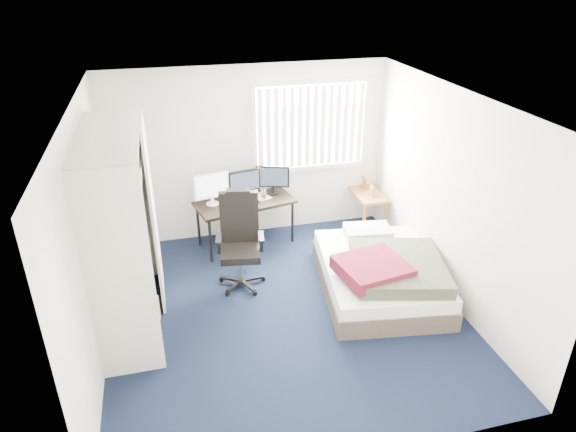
{
  "coord_description": "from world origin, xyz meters",
  "views": [
    {
      "loc": [
        -1.18,
        -4.79,
        3.71
      ],
      "look_at": [
        0.14,
        0.4,
        1.05
      ],
      "focal_mm": 32.0,
      "sensor_mm": 36.0,
      "label": 1
    }
  ],
  "objects_px": {
    "desk": "(244,198)",
    "bed": "(381,273)",
    "nightstand": "(366,195)",
    "office_chair": "(241,250)"
  },
  "relations": [
    {
      "from": "desk",
      "to": "bed",
      "type": "bearing_deg",
      "value": -49.61
    },
    {
      "from": "desk",
      "to": "nightstand",
      "type": "bearing_deg",
      "value": 2.79
    },
    {
      "from": "desk",
      "to": "bed",
      "type": "distance_m",
      "value": 2.22
    },
    {
      "from": "office_chair",
      "to": "bed",
      "type": "height_order",
      "value": "office_chair"
    },
    {
      "from": "desk",
      "to": "bed",
      "type": "xyz_separation_m",
      "value": [
        1.41,
        -1.65,
        -0.45
      ]
    },
    {
      "from": "office_chair",
      "to": "bed",
      "type": "relative_size",
      "value": 0.6
    },
    {
      "from": "desk",
      "to": "office_chair",
      "type": "bearing_deg",
      "value": -103.04
    },
    {
      "from": "nightstand",
      "to": "bed",
      "type": "height_order",
      "value": "nightstand"
    },
    {
      "from": "desk",
      "to": "office_chair",
      "type": "relative_size",
      "value": 1.2
    },
    {
      "from": "office_chair",
      "to": "desk",
      "type": "bearing_deg",
      "value": 76.96
    }
  ]
}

